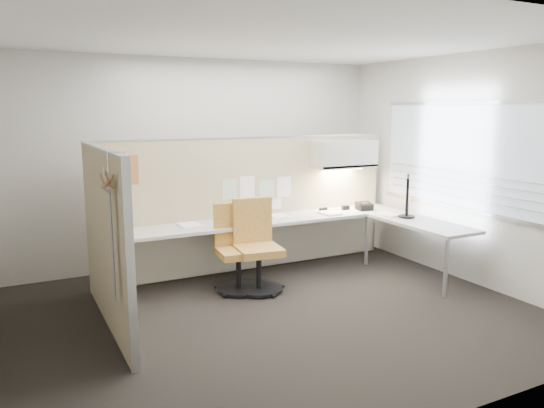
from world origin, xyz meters
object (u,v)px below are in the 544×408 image
monitor (407,194)px  phone (364,206)px  desk (292,229)px  chair_right (257,249)px  chair_left (236,251)px

monitor → phone: (-0.17, 0.68, -0.26)m
desk → chair_right: 0.77m
desk → chair_left: chair_left is taller
desk → phone: bearing=3.8°
chair_left → phone: chair_left is taller
chair_right → monitor: bearing=0.2°
desk → chair_left: 0.93m
chair_left → chair_right: size_ratio=0.95×
chair_right → phone: (1.87, 0.43, 0.28)m
desk → chair_left: size_ratio=3.95×
chair_left → phone: (2.08, 0.32, 0.31)m
phone → chair_left: bearing=-163.5°
chair_left → desk: bearing=20.6°
desk → chair_left: (-0.89, -0.24, -0.13)m
desk → chair_right: size_ratio=3.74×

